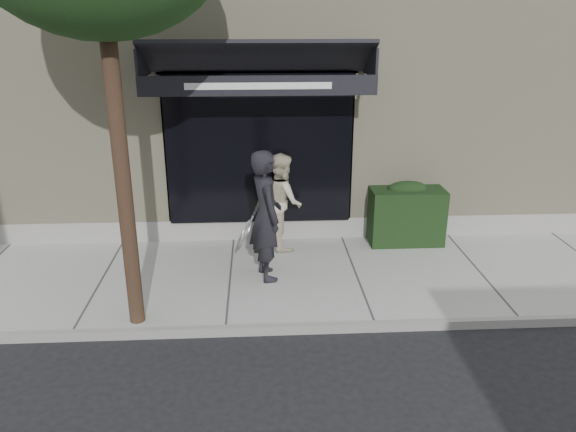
{
  "coord_description": "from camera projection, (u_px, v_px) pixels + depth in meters",
  "views": [
    {
      "loc": [
        -1.54,
        -8.06,
        4.05
      ],
      "look_at": [
        -1.05,
        0.6,
        0.89
      ],
      "focal_mm": 35.0,
      "sensor_mm": 36.0,
      "label": 1
    }
  ],
  "objects": [
    {
      "name": "pedestrian_front",
      "position": [
        266.0,
        216.0,
        8.51
      ],
      "size": [
        0.75,
        1.0,
        2.04
      ],
      "color": "black",
      "rests_on": "sidewalk"
    },
    {
      "name": "ground",
      "position": [
        355.0,
        279.0,
        9.03
      ],
      "size": [
        80.0,
        80.0,
        0.0
      ],
      "primitive_type": "plane",
      "color": "black",
      "rests_on": "ground"
    },
    {
      "name": "curb",
      "position": [
        375.0,
        326.0,
        7.55
      ],
      "size": [
        20.0,
        0.1,
        0.14
      ],
      "primitive_type": "cube",
      "color": "gray",
      "rests_on": "ground"
    },
    {
      "name": "pedestrian_back",
      "position": [
        282.0,
        201.0,
        9.74
      ],
      "size": [
        0.83,
        0.97,
        1.69
      ],
      "color": "beige",
      "rests_on": "sidewalk"
    },
    {
      "name": "hedge",
      "position": [
        406.0,
        213.0,
        10.03
      ],
      "size": [
        1.3,
        0.7,
        1.14
      ],
      "color": "black",
      "rests_on": "sidewalk"
    },
    {
      "name": "building_facade",
      "position": [
        323.0,
        73.0,
        12.74
      ],
      "size": [
        14.3,
        8.04,
        5.64
      ],
      "color": "#BAB28E",
      "rests_on": "ground"
    },
    {
      "name": "sidewalk",
      "position": [
        355.0,
        276.0,
        9.01
      ],
      "size": [
        20.0,
        3.0,
        0.12
      ],
      "primitive_type": "cube",
      "color": "gray",
      "rests_on": "ground"
    }
  ]
}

